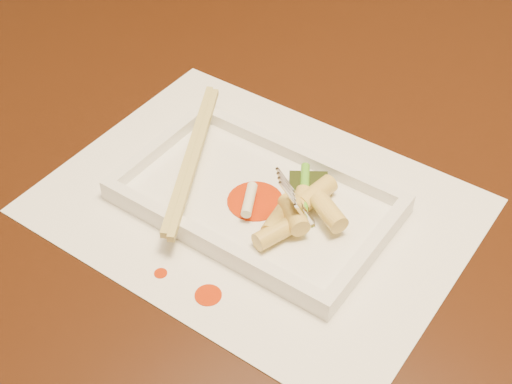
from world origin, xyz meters
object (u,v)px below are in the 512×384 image
Objects in this scene: table at (373,223)px; fork at (333,159)px; placemat at (256,206)px; chopstick_a at (189,154)px; plate_base at (256,202)px.

fork is at bearing -88.97° from table.
placemat is 2.86× the size of fork.
chopstick_a is 1.61× the size of fork.
plate_base reaches higher than table.
table is 5.38× the size of plate_base.
chopstick_a is (-0.08, 0.00, 0.02)m from plate_base.
fork is (0.07, 0.02, 0.08)m from plate_base.
plate_base is at bearing -116.04° from table.
table is at bearing 91.03° from fork.
fork reaches higher than placemat.
chopstick_a is at bearing 180.00° from plate_base.
placemat is 1.78× the size of chopstick_a.
plate_base is (0.00, 0.00, 0.00)m from placemat.
chopstick_a is 0.16m from fork.
chopstick_a reaches higher than table.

